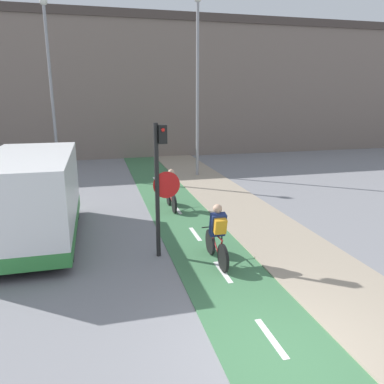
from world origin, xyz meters
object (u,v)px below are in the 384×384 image
at_px(street_lamp_sidewalk, 198,73).
at_px(van, 33,199).
at_px(traffic_light_pole, 160,176).
at_px(cyclist_near, 217,236).
at_px(cyclist_far, 171,191).
at_px(street_lamp_far, 50,74).

height_order(street_lamp_sidewalk, van, street_lamp_sidewalk).
bearing_deg(traffic_light_pole, street_lamp_sidewalk, 69.60).
distance_m(cyclist_near, cyclist_far, 4.63).
xyz_separation_m(street_lamp_sidewalk, cyclist_near, (-2.18, -9.93, -4.29)).
height_order(street_lamp_far, van, street_lamp_far).
height_order(traffic_light_pole, cyclist_near, traffic_light_pole).
relative_size(traffic_light_pole, street_lamp_sidewalk, 0.40).
bearing_deg(cyclist_far, van, -155.05).
bearing_deg(street_lamp_sidewalk, cyclist_near, -102.37).
xyz_separation_m(cyclist_far, van, (-4.27, -1.99, 0.54)).
bearing_deg(street_lamp_sidewalk, cyclist_far, -114.18).
bearing_deg(street_lamp_far, street_lamp_sidewalk, -14.64).
height_order(traffic_light_pole, street_lamp_far, street_lamp_far).
distance_m(street_lamp_far, cyclist_near, 13.27).
height_order(street_lamp_sidewalk, cyclist_near, street_lamp_sidewalk).
distance_m(traffic_light_pole, van, 3.84).
xyz_separation_m(traffic_light_pole, street_lamp_far, (-3.39, 10.92, 2.87)).
bearing_deg(cyclist_far, traffic_light_pole, -104.89).
relative_size(traffic_light_pole, cyclist_near, 2.01).
bearing_deg(street_lamp_far, van, -89.09).
xyz_separation_m(street_lamp_sidewalk, van, (-6.65, -7.28, -3.80)).
height_order(street_lamp_far, street_lamp_sidewalk, street_lamp_sidewalk).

